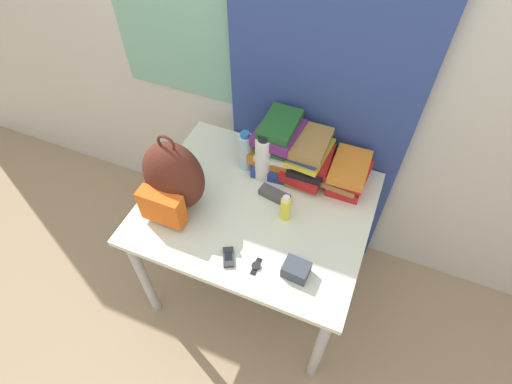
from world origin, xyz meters
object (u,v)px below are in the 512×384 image
sunglasses_case (274,195)px  wristwatch (256,266)px  book_stack_right (348,174)px  sports_bottle (263,159)px  water_bottle (245,151)px  camera_pouch (296,270)px  backpack (173,179)px  sunscreen_bottle (285,208)px  cell_phone (227,257)px  book_stack_left (277,144)px  book_stack_center (309,158)px

sunglasses_case → wristwatch: (0.06, -0.38, -0.01)m
book_stack_right → sports_bottle: 0.41m
water_bottle → camera_pouch: water_bottle is taller
camera_pouch → sunglasses_case: bearing=123.0°
water_bottle → sunglasses_case: 0.26m
backpack → sunscreen_bottle: (0.49, 0.12, -0.11)m
sunscreen_bottle → cell_phone: bearing=-117.2°
book_stack_left → water_bottle: book_stack_left is taller
book_stack_right → sports_bottle: size_ratio=0.94×
sunscreen_bottle → backpack: bearing=-166.3°
book_stack_center → camera_pouch: 0.58m
book_stack_right → sports_bottle: bearing=-164.4°
book_stack_center → cell_phone: 0.63m
book_stack_center → sports_bottle: 0.23m
book_stack_left → sunscreen_bottle: (0.15, -0.30, -0.07)m
book_stack_center → sports_bottle: size_ratio=1.06×
backpack → book_stack_center: backpack is taller
book_stack_left → book_stack_center: (0.17, -0.00, -0.03)m
backpack → sports_bottle: (0.31, 0.31, -0.05)m
backpack → wristwatch: backpack is taller
book_stack_right → cell_phone: bearing=-121.2°
wristwatch → cell_phone: bearing=-176.7°
backpack → camera_pouch: (0.63, -0.14, -0.15)m
water_bottle → sports_bottle: size_ratio=0.83×
sports_bottle → sunscreen_bottle: size_ratio=1.87×
sunglasses_case → sunscreen_bottle: bearing=-46.9°
book_stack_center → book_stack_left: bearing=179.2°
book_stack_left → sunscreen_bottle: bearing=-62.8°
book_stack_center → camera_pouch: size_ratio=2.61×
backpack → book_stack_left: size_ratio=1.48×
backpack → book_stack_right: backpack is taller
book_stack_center → sunglasses_case: 0.25m
sunscreen_bottle → sunglasses_case: 0.14m
backpack → book_stack_left: (0.34, 0.42, -0.04)m
sunglasses_case → book_stack_right: bearing=35.3°
sports_bottle → wristwatch: 0.52m
sunglasses_case → wristwatch: sunglasses_case is taller
sunglasses_case → camera_pouch: size_ratio=1.41×
water_bottle → sports_bottle: sports_bottle is taller
sports_bottle → camera_pouch: 0.56m
wristwatch → water_bottle: bearing=117.6°
sunglasses_case → wristwatch: 0.39m
backpack → book_stack_left: bearing=51.4°
sunscreen_bottle → cell_phone: sunscreen_bottle is taller
book_stack_left → book_stack_right: 0.37m
sports_bottle → camera_pouch: sports_bottle is taller
wristwatch → book_stack_left: bearing=102.5°
sunglasses_case → backpack: bearing=-152.4°
water_bottle → backpack: bearing=-119.6°
backpack → cell_phone: (0.34, -0.18, -0.17)m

